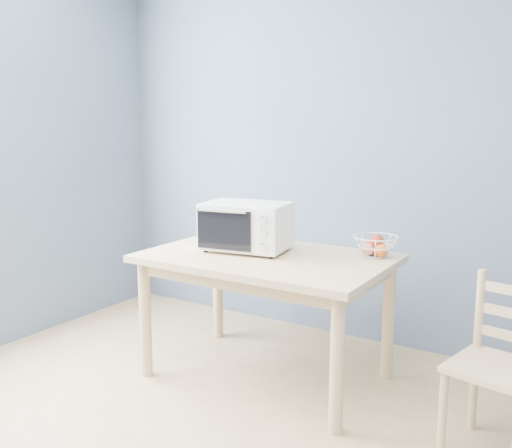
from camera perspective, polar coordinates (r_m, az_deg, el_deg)
The scene contains 5 objects.
room at distance 2.03m, azimuth -13.63°, elevation 3.81°, with size 4.01×4.51×2.61m.
dining_table at distance 3.34m, azimuth 1.05°, elevation -4.81°, with size 1.40×0.90×0.75m.
toaster_oven at distance 3.41m, azimuth -1.31°, elevation -0.14°, with size 0.54×0.43×0.29m.
fruit_basket at distance 3.34m, azimuth 11.85°, elevation -2.14°, with size 0.33×0.33×0.13m.
dining_chair at distance 2.89m, azimuth 23.23°, elevation -13.28°, with size 0.46×0.46×0.82m.
Camera 1 is at (1.44, -1.41, 1.51)m, focal length 40.00 mm.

